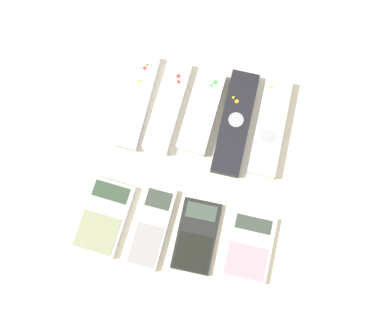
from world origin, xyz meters
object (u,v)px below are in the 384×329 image
remote_3 (235,123)px  calculator_0 (104,217)px  remote_0 (138,101)px  remote_1 (168,106)px  remote_4 (270,127)px  calculator_3 (249,247)px  remote_2 (201,112)px  calculator_2 (196,236)px  calculator_1 (151,227)px

remote_3 → calculator_0: remote_3 is taller
remote_0 → remote_1: (0.06, 0.00, 0.00)m
remote_4 → calculator_3: remote_4 is taller
remote_2 → remote_4: 0.14m
remote_2 → remote_3: bearing=-3.4°
remote_4 → calculator_2: 0.26m
remote_3 → calculator_1: bearing=-115.5°
calculator_0 → remote_0: bearing=92.0°
remote_3 → calculator_3: remote_3 is taller
remote_4 → calculator_1: bearing=-126.9°
remote_3 → calculator_2: size_ratio=1.54×
calculator_1 → remote_2: bearing=82.1°
calculator_0 → calculator_2: (0.18, 0.01, -0.00)m
remote_3 → calculator_2: remote_3 is taller
remote_2 → calculator_3: bearing=-56.1°
remote_2 → calculator_3: remote_2 is taller
remote_0 → remote_1: bearing=2.6°
remote_0 → calculator_0: size_ratio=1.38×
remote_2 → remote_3: (0.07, -0.01, -0.00)m
calculator_3 → remote_4: bearing=91.4°
remote_0 → calculator_1: 0.26m
remote_1 → remote_4: same height
remote_0 → remote_2: size_ratio=1.16×
remote_2 → calculator_1: (-0.04, -0.25, -0.00)m
remote_4 → calculator_2: bearing=-111.6°
remote_3 → calculator_3: 0.25m
remote_4 → calculator_3: 0.24m
remote_2 → calculator_1: remote_2 is taller
remote_3 → remote_4: size_ratio=1.06×
remote_4 → calculator_2: (-0.09, -0.24, -0.01)m
remote_1 → remote_4: bearing=3.3°
remote_1 → remote_0: bearing=-175.2°
remote_1 → remote_3: size_ratio=0.91×
remote_2 → calculator_2: size_ratio=1.25×
calculator_2 → calculator_0: bearing=-179.7°
remote_0 → calculator_1: (0.09, -0.24, -0.00)m
calculator_0 → remote_1: bearing=77.9°
calculator_1 → calculator_2: bearing=3.6°
remote_0 → remote_1: size_ratio=1.03×
calculator_0 → calculator_1: size_ratio=0.92×
remote_0 → remote_4: size_ratio=1.00×
calculator_3 → remote_1: bearing=132.0°
remote_1 → remote_3: 0.14m
remote_1 → calculator_2: bearing=-62.2°
calculator_0 → calculator_2: bearing=4.9°
remote_4 → remote_0: bearing=-179.1°
calculator_3 → calculator_1: bearing=-178.5°
remote_3 → remote_1: bearing=178.5°
remote_3 → calculator_2: bearing=-96.3°
calculator_3 → remote_0: bearing=139.6°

